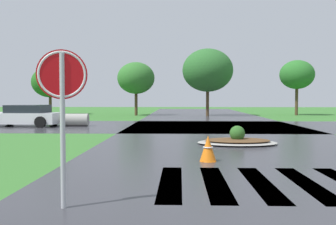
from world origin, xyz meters
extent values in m
cube|color=#35353A|center=(0.00, 10.00, 0.00)|extent=(10.09, 80.00, 0.01)
cube|color=#35353A|center=(0.00, 18.22, 0.00)|extent=(90.00, 9.08, 0.01)
cube|color=white|center=(-2.25, 4.09, 0.00)|extent=(0.45, 3.08, 0.01)
cube|color=white|center=(-1.35, 4.09, 0.00)|extent=(0.45, 3.08, 0.01)
cube|color=white|center=(-0.45, 4.09, 0.00)|extent=(0.45, 3.08, 0.01)
cube|color=white|center=(0.45, 4.09, 0.00)|extent=(0.45, 3.08, 0.01)
cylinder|color=#B2B5BA|center=(-3.87, 2.36, 1.19)|extent=(0.08, 0.08, 2.39)
cylinder|color=red|center=(-3.87, 2.36, 2.07)|extent=(0.73, 0.26, 0.76)
torus|color=white|center=(-3.87, 2.36, 2.07)|extent=(0.71, 0.26, 0.73)
ellipsoid|color=#9E9B93|center=(0.04, 10.09, 0.06)|extent=(2.91, 1.88, 0.12)
ellipsoid|color=brown|center=(0.04, 10.09, 0.15)|extent=(2.39, 1.54, 0.10)
sphere|color=#2D6023|center=(0.04, 10.09, 0.40)|extent=(0.56, 0.56, 0.56)
cube|color=silver|center=(-11.31, 17.92, 0.49)|extent=(4.38, 2.10, 0.64)
cube|color=#1E232B|center=(-11.06, 17.90, 1.04)|extent=(2.29, 1.76, 0.45)
cylinder|color=black|center=(-12.71, 18.96, 0.32)|extent=(0.65, 0.26, 0.64)
cylinder|color=black|center=(-9.92, 16.87, 0.32)|extent=(0.65, 0.26, 0.64)
cylinder|color=black|center=(-9.80, 18.79, 0.32)|extent=(0.65, 0.26, 0.64)
cylinder|color=#9E9B93|center=(-8.23, 18.08, 0.37)|extent=(1.44, 0.81, 0.74)
cone|color=orange|center=(-1.31, 6.50, 0.35)|extent=(0.45, 0.45, 0.70)
torus|color=white|center=(-1.31, 6.50, 0.38)|extent=(0.27, 0.27, 0.04)
cube|color=orange|center=(-1.31, 6.50, 0.01)|extent=(0.36, 0.36, 0.03)
cylinder|color=#4C3823|center=(-14.92, 32.22, 0.99)|extent=(0.28, 0.28, 1.97)
ellipsoid|color=#24601E|center=(-14.92, 32.22, 3.22)|extent=(3.56, 3.56, 3.03)
cylinder|color=#4C3823|center=(-6.18, 30.69, 1.15)|extent=(0.28, 0.28, 2.30)
ellipsoid|color=#32702C|center=(-6.18, 30.69, 3.52)|extent=(3.50, 3.50, 2.97)
cylinder|color=#4C3823|center=(0.50, 30.19, 1.29)|extent=(0.28, 0.28, 2.57)
ellipsoid|color=#2C662C|center=(0.50, 30.19, 4.20)|extent=(4.65, 4.65, 3.95)
cylinder|color=#4C3823|center=(9.07, 31.57, 1.37)|extent=(0.28, 0.28, 2.74)
ellipsoid|color=#2B6F29|center=(9.07, 31.57, 3.87)|extent=(3.23, 3.23, 2.74)
camera|label=1|loc=(-2.07, -3.09, 1.72)|focal=38.48mm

